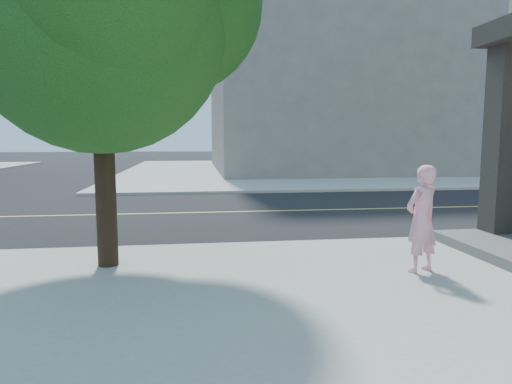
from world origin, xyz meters
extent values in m
plane|color=black|center=(0.00, 0.00, 0.00)|extent=(140.00, 140.00, 0.00)
cube|color=black|center=(0.00, 4.50, 0.01)|extent=(140.00, 9.00, 0.01)
cube|color=#A9A9A2|center=(13.50, 21.50, 0.06)|extent=(29.00, 25.00, 0.12)
cube|color=#35302B|center=(9.70, -0.50, 2.22)|extent=(0.55, 0.55, 4.20)
cube|color=slate|center=(14.00, 22.00, 7.12)|extent=(18.00, 16.00, 14.00)
imported|color=#F59FB6|center=(7.02, -2.39, 0.96)|extent=(0.72, 0.61, 1.68)
cylinder|color=black|center=(2.10, -1.35, 1.77)|extent=(0.33, 0.33, 3.29)
sphere|color=#205019|center=(2.10, -1.35, 3.96)|extent=(4.02, 4.02, 4.02)
sphere|color=#205019|center=(3.19, -0.81, 4.51)|extent=(3.11, 3.11, 3.11)
camera|label=1|loc=(3.54, -8.93, 2.20)|focal=31.83mm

